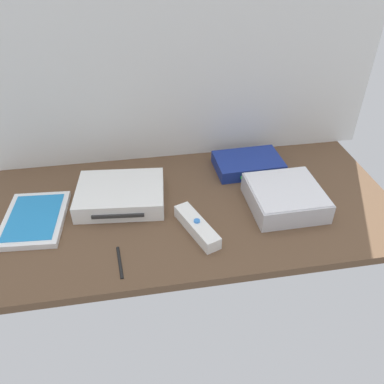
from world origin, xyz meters
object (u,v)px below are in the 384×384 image
at_px(mini_computer, 285,197).
at_px(network_router, 248,164).
at_px(game_console, 121,195).
at_px(game_case, 34,219).
at_px(remote_wand, 197,227).
at_px(stylus_pen, 120,262).

xyz_separation_m(mini_computer, network_router, (-0.04, 0.17, -0.01)).
xyz_separation_m(game_console, game_case, (-0.20, -0.04, -0.01)).
relative_size(mini_computer, network_router, 0.94).
distance_m(game_console, mini_computer, 0.40).
relative_size(network_router, remote_wand, 1.21).
distance_m(remote_wand, stylus_pen, 0.19).
height_order(game_case, network_router, network_router).
relative_size(mini_computer, stylus_pen, 1.91).
xyz_separation_m(game_case, remote_wand, (0.37, -0.10, 0.01)).
xyz_separation_m(remote_wand, stylus_pen, (-0.17, -0.07, -0.01)).
xyz_separation_m(mini_computer, remote_wand, (-0.23, -0.06, -0.01)).
xyz_separation_m(network_router, remote_wand, (-0.19, -0.23, -0.00)).
relative_size(game_case, network_router, 1.09).
height_order(game_console, stylus_pen, game_console).
bearing_deg(remote_wand, network_router, 30.70).
distance_m(game_case, remote_wand, 0.38).
xyz_separation_m(game_case, network_router, (0.55, 0.13, 0.01)).
bearing_deg(network_router, mini_computer, -78.28).
bearing_deg(game_console, stylus_pen, -86.70).
bearing_deg(mini_computer, game_console, 168.23).
bearing_deg(remote_wand, game_case, 144.70).
distance_m(game_case, stylus_pen, 0.25).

